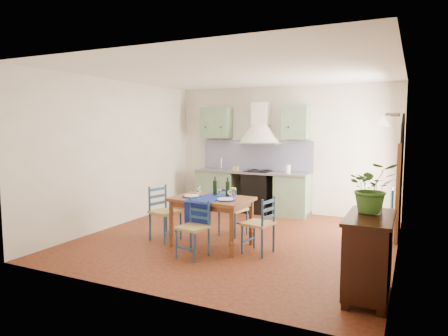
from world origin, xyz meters
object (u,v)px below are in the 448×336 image
at_px(dining_table, 211,203).
at_px(chair_near, 194,228).
at_px(sideboard, 368,253).
at_px(potted_plant, 372,188).

distance_m(dining_table, chair_near, 0.64).
xyz_separation_m(chair_near, sideboard, (2.47, -0.37, 0.07)).
height_order(sideboard, potted_plant, potted_plant).
xyz_separation_m(dining_table, sideboard, (2.48, -0.95, -0.19)).
xyz_separation_m(dining_table, chair_near, (0.01, -0.58, -0.26)).
xyz_separation_m(chair_near, potted_plant, (2.47, -0.22, 0.79)).
relative_size(chair_near, sideboard, 0.80).
height_order(chair_near, sideboard, sideboard).
bearing_deg(dining_table, sideboard, -21.04).
bearing_deg(potted_plant, chair_near, 174.94).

